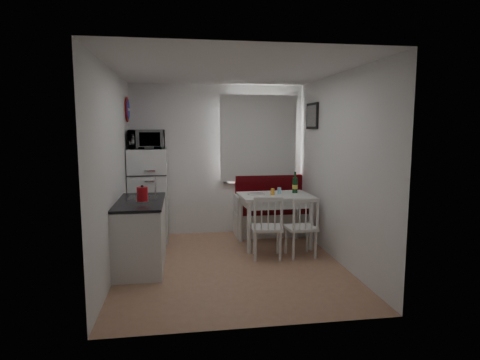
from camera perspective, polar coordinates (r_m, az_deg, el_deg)
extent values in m
cube|color=#AB785B|center=(5.60, -1.31, -11.98)|extent=(3.00, 3.50, 0.02)
cube|color=white|center=(5.33, -1.40, 15.39)|extent=(3.00, 3.50, 0.02)
cube|color=white|center=(7.04, -3.13, 2.87)|extent=(3.00, 0.02, 2.60)
cube|color=white|center=(3.60, 2.14, -1.60)|extent=(3.00, 0.02, 2.60)
cube|color=white|center=(5.34, -17.54, 1.04)|extent=(0.02, 3.50, 2.60)
cube|color=white|center=(5.70, 13.80, 1.56)|extent=(0.02, 3.50, 2.60)
cube|color=white|center=(7.10, 2.53, 5.54)|extent=(1.22, 0.06, 1.47)
cube|color=silver|center=(7.03, 2.64, 5.92)|extent=(1.35, 0.02, 1.50)
cube|color=white|center=(5.61, -13.90, -7.59)|extent=(0.60, 1.30, 0.86)
cube|color=black|center=(5.51, -14.04, -3.01)|extent=(0.62, 1.32, 0.03)
cube|color=#99999E|center=(5.76, -13.60, -2.90)|extent=(0.40, 0.40, 0.10)
cylinder|color=silver|center=(5.89, -11.95, -0.84)|extent=(0.02, 0.02, 0.26)
cylinder|color=#1C2AAB|center=(6.74, -15.65, 9.63)|extent=(0.03, 0.40, 0.40)
cube|color=black|center=(6.69, 10.20, 8.95)|extent=(0.04, 0.52, 0.42)
cube|color=white|center=(7.12, 5.04, -6.10)|extent=(1.43, 0.55, 0.40)
cube|color=#54050A|center=(7.06, 5.06, -4.01)|extent=(1.36, 0.51, 0.13)
cube|color=#54050A|center=(7.20, 4.70, -1.29)|extent=(1.36, 0.11, 0.51)
cube|color=white|center=(6.31, 5.00, -2.26)|extent=(1.13, 0.81, 0.04)
cube|color=white|center=(6.32, 4.99, -3.04)|extent=(1.02, 0.70, 0.13)
cylinder|color=white|center=(6.39, 4.96, -5.90)|extent=(0.07, 0.07, 0.78)
cube|color=white|center=(5.78, 3.86, -6.80)|extent=(0.48, 0.46, 0.04)
cube|color=white|center=(5.55, 4.29, -4.80)|extent=(0.41, 0.09, 0.45)
cube|color=white|center=(5.91, 8.63, -6.73)|extent=(0.45, 0.43, 0.04)
cube|color=white|center=(5.69, 9.21, -4.85)|extent=(0.40, 0.07, 0.43)
cube|color=white|center=(6.75, -12.84, -2.12)|extent=(0.61, 0.61, 1.52)
imported|color=white|center=(6.61, -13.11, 5.65)|extent=(0.56, 0.38, 0.31)
cylinder|color=#B70E17|center=(5.31, -13.72, -1.99)|extent=(0.17, 0.17, 0.22)
cylinder|color=#FFA72A|center=(6.23, 4.67, -1.68)|extent=(0.06, 0.06, 0.10)
cylinder|color=#87CCE6|center=(6.36, 5.61, -1.52)|extent=(0.06, 0.06, 0.10)
cylinder|color=white|center=(6.26, 2.29, -2.01)|extent=(0.27, 0.27, 0.02)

